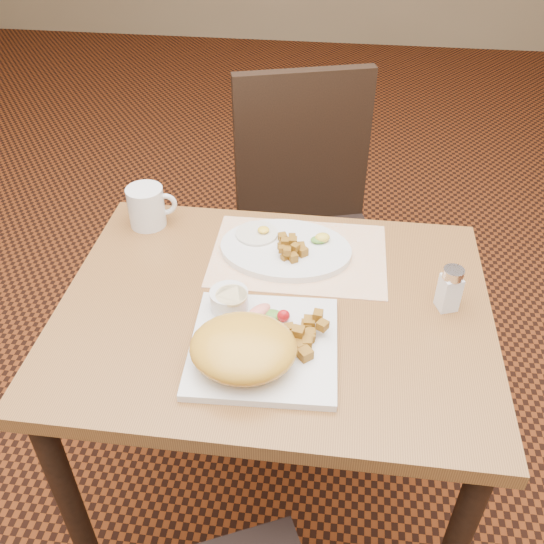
% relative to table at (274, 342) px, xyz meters
% --- Properties ---
extents(ground, '(8.00, 8.00, 0.00)m').
position_rel_table_xyz_m(ground, '(0.00, 0.00, -0.64)').
color(ground, black).
rests_on(ground, ground).
extents(table, '(0.90, 0.70, 0.75)m').
position_rel_table_xyz_m(table, '(0.00, 0.00, 0.00)').
color(table, brown).
rests_on(table, ground).
extents(chair_far, '(0.53, 0.53, 0.97)m').
position_rel_table_xyz_m(chair_far, '(0.02, 0.65, -0.10)').
color(chair_far, black).
rests_on(chair_far, ground).
extents(placemat, '(0.40, 0.28, 0.00)m').
position_rel_table_xyz_m(placemat, '(0.03, 0.18, 0.11)').
color(placemat, white).
rests_on(placemat, table).
extents(plate_square, '(0.29, 0.29, 0.02)m').
position_rel_table_xyz_m(plate_square, '(-0.00, -0.13, 0.12)').
color(plate_square, silver).
rests_on(plate_square, table).
extents(plate_oval, '(0.32, 0.24, 0.02)m').
position_rel_table_xyz_m(plate_oval, '(0.00, 0.18, 0.12)').
color(plate_oval, silver).
rests_on(plate_oval, placemat).
extents(hollandaise_mound, '(0.20, 0.18, 0.07)m').
position_rel_table_xyz_m(hollandaise_mound, '(-0.04, -0.18, 0.16)').
color(hollandaise_mound, gold).
rests_on(hollandaise_mound, plate_square).
extents(ramekin, '(0.08, 0.08, 0.04)m').
position_rel_table_xyz_m(ramekin, '(-0.09, -0.04, 0.15)').
color(ramekin, silver).
rests_on(ramekin, plate_square).
extents(garnish_sq, '(0.10, 0.07, 0.03)m').
position_rel_table_xyz_m(garnish_sq, '(-0.01, -0.05, 0.14)').
color(garnish_sq, '#387223').
rests_on(garnish_sq, plate_square).
extents(fried_egg, '(0.10, 0.10, 0.02)m').
position_rel_table_xyz_m(fried_egg, '(-0.07, 0.22, 0.13)').
color(fried_egg, white).
rests_on(fried_egg, plate_oval).
extents(garnish_ov, '(0.05, 0.04, 0.02)m').
position_rel_table_xyz_m(garnish_ov, '(0.08, 0.22, 0.14)').
color(garnish_ov, '#387223').
rests_on(garnish_ov, plate_oval).
extents(salt_shaker, '(0.05, 0.05, 0.10)m').
position_rel_table_xyz_m(salt_shaker, '(0.36, 0.04, 0.16)').
color(salt_shaker, white).
rests_on(salt_shaker, table).
extents(coffee_mug, '(0.12, 0.09, 0.10)m').
position_rel_table_xyz_m(coffee_mug, '(-0.34, 0.26, 0.16)').
color(coffee_mug, silver).
rests_on(coffee_mug, table).
extents(home_fries_sq, '(0.09, 0.12, 0.04)m').
position_rel_table_xyz_m(home_fries_sq, '(0.07, -0.11, 0.14)').
color(home_fries_sq, '#996618').
rests_on(home_fries_sq, plate_square).
extents(home_fries_ov, '(0.08, 0.10, 0.03)m').
position_rel_table_xyz_m(home_fries_ov, '(0.02, 0.17, 0.14)').
color(home_fries_ov, '#996618').
rests_on(home_fries_ov, plate_oval).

